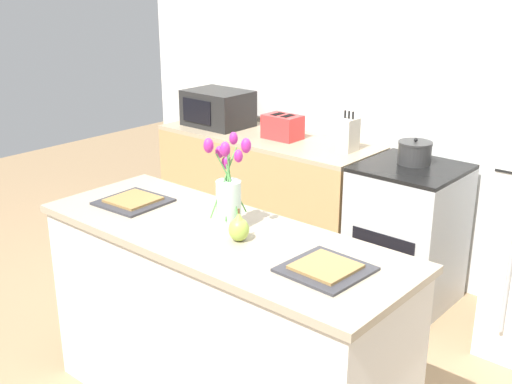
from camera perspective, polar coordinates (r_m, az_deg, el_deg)
back_wall at (r=4.33m, az=15.49°, el=9.21°), size 5.20×0.08×2.70m
kitchen_island at (r=3.05m, az=-3.14°, el=-11.86°), size 1.80×0.66×0.96m
back_counter at (r=4.79m, az=0.94°, el=-0.26°), size 1.68×0.60×0.91m
stove_range at (r=4.19m, az=13.23°, el=-3.73°), size 0.60×0.61×0.91m
flower_vase at (r=2.79m, az=-2.45°, el=-0.23°), size 0.15×0.20×0.44m
pear_figurine at (r=2.72m, az=-1.53°, el=-3.23°), size 0.09×0.09×0.15m
plate_setting_left at (r=3.22m, az=-10.85°, el=-0.79°), size 0.31×0.31×0.02m
plate_setting_right at (r=2.49m, az=6.21°, el=-6.77°), size 0.31×0.31×0.02m
toaster at (r=4.56m, az=2.37°, el=5.81°), size 0.28×0.18×0.17m
cooking_pot at (r=4.08m, az=13.92°, el=3.42°), size 0.21×0.21×0.16m
microwave at (r=4.94m, az=-3.41°, el=7.44°), size 0.48×0.37×0.27m
knife_block at (r=4.27m, az=8.19°, el=5.05°), size 0.10×0.14×0.27m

